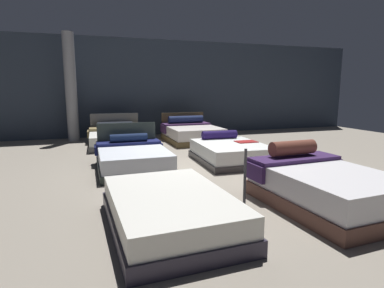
{
  "coord_description": "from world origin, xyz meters",
  "views": [
    {
      "loc": [
        -2.03,
        -6.47,
        1.69
      ],
      "look_at": [
        0.11,
        -0.05,
        0.52
      ],
      "focal_mm": 29.47,
      "sensor_mm": 36.0,
      "label": 1
    }
  ],
  "objects_px": {
    "price_sign": "(245,185)",
    "support_pillar": "(71,88)",
    "bed_2": "(133,158)",
    "bed_1": "(325,187)",
    "bed_0": "(170,210)",
    "bed_4": "(117,138)",
    "bed_5": "(192,133)",
    "bed_3": "(230,152)"
  },
  "relations": [
    {
      "from": "bed_2",
      "to": "price_sign",
      "type": "bearing_deg",
      "value": -68.6
    },
    {
      "from": "bed_2",
      "to": "bed_1",
      "type": "bearing_deg",
      "value": -53.08
    },
    {
      "from": "bed_0",
      "to": "bed_1",
      "type": "relative_size",
      "value": 1.03
    },
    {
      "from": "bed_2",
      "to": "bed_3",
      "type": "relative_size",
      "value": 0.98
    },
    {
      "from": "bed_4",
      "to": "price_sign",
      "type": "relative_size",
      "value": 2.19
    },
    {
      "from": "bed_1",
      "to": "bed_5",
      "type": "xyz_separation_m",
      "value": [
        0.0,
        6.19,
        -0.01
      ]
    },
    {
      "from": "bed_0",
      "to": "bed_2",
      "type": "xyz_separation_m",
      "value": [
        -0.02,
        3.07,
        0.03
      ]
    },
    {
      "from": "bed_3",
      "to": "bed_4",
      "type": "relative_size",
      "value": 0.92
    },
    {
      "from": "bed_3",
      "to": "bed_5",
      "type": "xyz_separation_m",
      "value": [
        0.07,
        3.11,
        0.05
      ]
    },
    {
      "from": "bed_3",
      "to": "support_pillar",
      "type": "height_order",
      "value": "support_pillar"
    },
    {
      "from": "bed_0",
      "to": "price_sign",
      "type": "height_order",
      "value": "price_sign"
    },
    {
      "from": "bed_5",
      "to": "price_sign",
      "type": "relative_size",
      "value": 2.12
    },
    {
      "from": "bed_0",
      "to": "bed_3",
      "type": "bearing_deg",
      "value": 51.2
    },
    {
      "from": "price_sign",
      "to": "support_pillar",
      "type": "bearing_deg",
      "value": 108.67
    },
    {
      "from": "bed_0",
      "to": "support_pillar",
      "type": "bearing_deg",
      "value": 98.1
    },
    {
      "from": "support_pillar",
      "to": "bed_1",
      "type": "bearing_deg",
      "value": -63.99
    },
    {
      "from": "bed_4",
      "to": "bed_2",
      "type": "bearing_deg",
      "value": -87.41
    },
    {
      "from": "bed_5",
      "to": "price_sign",
      "type": "height_order",
      "value": "price_sign"
    },
    {
      "from": "bed_0",
      "to": "bed_4",
      "type": "relative_size",
      "value": 1.01
    },
    {
      "from": "bed_1",
      "to": "support_pillar",
      "type": "height_order",
      "value": "support_pillar"
    },
    {
      "from": "bed_1",
      "to": "bed_2",
      "type": "xyz_separation_m",
      "value": [
        -2.35,
        3.11,
        -0.05
      ]
    },
    {
      "from": "bed_1",
      "to": "bed_3",
      "type": "distance_m",
      "value": 3.08
    },
    {
      "from": "bed_1",
      "to": "bed_2",
      "type": "relative_size",
      "value": 1.09
    },
    {
      "from": "bed_0",
      "to": "bed_2",
      "type": "bearing_deg",
      "value": 88.28
    },
    {
      "from": "bed_2",
      "to": "support_pillar",
      "type": "bearing_deg",
      "value": 106.58
    },
    {
      "from": "bed_1",
      "to": "support_pillar",
      "type": "relative_size",
      "value": 0.61
    },
    {
      "from": "bed_1",
      "to": "support_pillar",
      "type": "distance_m",
      "value": 8.53
    },
    {
      "from": "bed_0",
      "to": "bed_4",
      "type": "height_order",
      "value": "bed_4"
    },
    {
      "from": "bed_3",
      "to": "price_sign",
      "type": "distance_m",
      "value": 3.09
    },
    {
      "from": "bed_3",
      "to": "support_pillar",
      "type": "bearing_deg",
      "value": 130.86
    },
    {
      "from": "price_sign",
      "to": "bed_4",
      "type": "bearing_deg",
      "value": 101.27
    },
    {
      "from": "bed_4",
      "to": "bed_1",
      "type": "bearing_deg",
      "value": -67.27
    },
    {
      "from": "bed_0",
      "to": "bed_2",
      "type": "distance_m",
      "value": 3.07
    },
    {
      "from": "bed_3",
      "to": "bed_5",
      "type": "bearing_deg",
      "value": 90.65
    },
    {
      "from": "bed_5",
      "to": "support_pillar",
      "type": "distance_m",
      "value": 4.2
    },
    {
      "from": "price_sign",
      "to": "bed_1",
      "type": "bearing_deg",
      "value": -9.82
    },
    {
      "from": "bed_2",
      "to": "support_pillar",
      "type": "height_order",
      "value": "support_pillar"
    },
    {
      "from": "bed_0",
      "to": "price_sign",
      "type": "distance_m",
      "value": 1.15
    },
    {
      "from": "bed_3",
      "to": "bed_2",
      "type": "bearing_deg",
      "value": -178.96
    },
    {
      "from": "bed_0",
      "to": "bed_5",
      "type": "height_order",
      "value": "bed_5"
    },
    {
      "from": "bed_0",
      "to": "price_sign",
      "type": "relative_size",
      "value": 2.21
    },
    {
      "from": "bed_3",
      "to": "support_pillar",
      "type": "distance_m",
      "value": 5.96
    }
  ]
}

